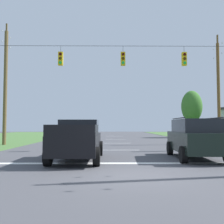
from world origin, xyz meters
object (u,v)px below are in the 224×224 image
pickup_truck (78,140)px  tree_roadside_far_right (192,107)px  suv_black (195,138)px  utility_pole_mid_right (219,89)px  overhead_signal_span (121,88)px  utility_pole_near_left (5,84)px

pickup_truck → tree_roadside_far_right: 26.49m
suv_black → tree_roadside_far_right: bearing=72.3°
utility_pole_mid_right → tree_roadside_far_right: size_ratio=1.54×
suv_black → utility_pole_mid_right: (5.65, 10.20, 3.89)m
overhead_signal_span → utility_pole_mid_right: utility_pole_mid_right is taller
utility_pole_mid_right → pickup_truck: bearing=-137.6°
utility_pole_mid_right → utility_pole_near_left: size_ratio=0.95×
overhead_signal_span → utility_pole_mid_right: bearing=30.3°
pickup_truck → suv_black: size_ratio=1.10×
pickup_truck → tree_roadside_far_right: tree_roadside_far_right is taller
pickup_truck → utility_pole_near_left: utility_pole_near_left is taller
suv_black → tree_roadside_far_right: tree_roadside_far_right is taller
pickup_truck → utility_pole_near_left: (-7.43, 9.31, 4.22)m
overhead_signal_span → tree_roadside_far_right: 20.63m
pickup_truck → utility_pole_near_left: size_ratio=0.51×
suv_black → utility_pole_near_left: bearing=145.9°
suv_black → pickup_truck: bearing=-176.9°
overhead_signal_span → tree_roadside_far_right: bearing=58.9°
utility_pole_mid_right → tree_roadside_far_right: (1.53, 12.32, -0.66)m
utility_pole_mid_right → tree_roadside_far_right: bearing=82.9°
utility_pole_mid_right → utility_pole_near_left: utility_pole_near_left is taller
suv_black → utility_pole_near_left: 16.56m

